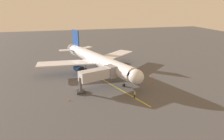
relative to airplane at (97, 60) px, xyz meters
The scene contains 11 objects.
ground_plane 4.29m from the airplane, 131.89° to the left, with size 220.00×220.00×0.00m, color #4C4C4F.
apron_lead_in_line 7.43m from the airplane, 90.84° to the left, with size 0.24×40.00×0.01m, color yellow.
airplane is the anchor object (origin of this frame).
jet_bridge 12.50m from the airplane, 83.62° to the left, with size 11.35×6.14×5.40m.
ground_crew_marshaller 20.92m from the airplane, 103.49° to the left, with size 0.31×0.44×1.71m.
ground_crew_wing_walker 8.55m from the airplane, 112.49° to the right, with size 0.47×0.42×1.71m.
tug_near_nose 12.80m from the airplane, 75.67° to the right, with size 2.40×2.73×1.50m.
safety_cone_nose_left 16.99m from the airplane, 150.81° to the left, with size 0.32×0.32×0.55m, color #F2590F.
safety_cone_nose_right 11.06m from the airplane, 136.69° to the left, with size 0.32×0.32×0.55m, color #F2590F.
safety_cone_wing_port 18.19m from the airplane, 132.39° to the left, with size 0.32×0.32×0.55m, color #F2590F.
safety_cone_wing_starboard 20.61m from the airplane, 61.00° to the left, with size 0.32×0.32×0.55m, color #F2590F.
Camera 1 is at (11.93, 59.10, 20.64)m, focal length 33.14 mm.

